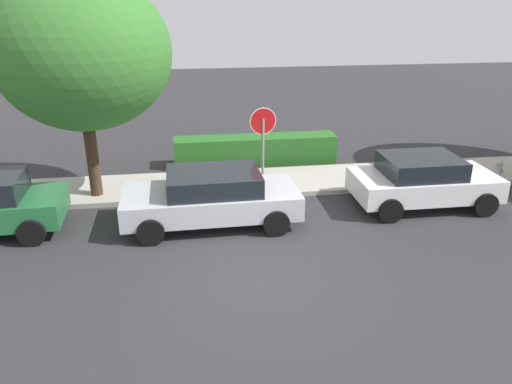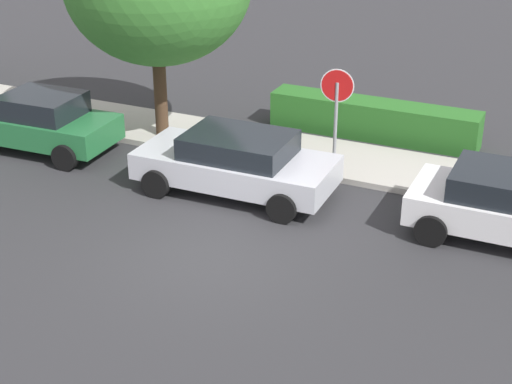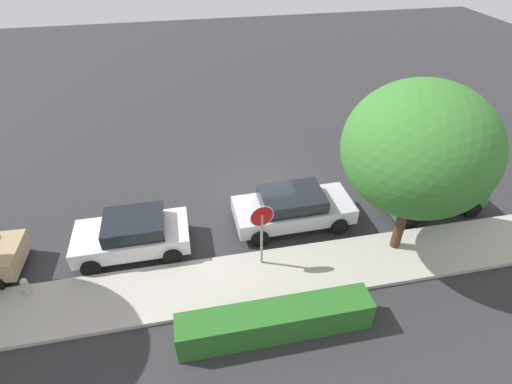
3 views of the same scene
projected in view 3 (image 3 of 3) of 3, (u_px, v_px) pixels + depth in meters
name	position (u px, v px, depth m)	size (l,w,h in m)	color
ground_plane	(260.00, 185.00, 17.08)	(60.00, 60.00, 0.00)	#2D2D30
sidewalk_curb	(292.00, 272.00, 13.01)	(32.00, 2.23, 0.14)	#B2ADA3
stop_sign	(262.00, 226.00, 12.36)	(0.76, 0.12, 2.50)	gray
parked_car_silver	(293.00, 207.00, 14.71)	(4.38, 2.16, 1.38)	silver
parked_car_white	(133.00, 234.00, 13.54)	(3.82, 2.07, 1.40)	white
parked_car_green	(431.00, 193.00, 15.42)	(3.88, 2.06, 1.45)	#236B38
street_tree_mid_block	(419.00, 149.00, 11.62)	(4.51, 4.51, 6.02)	#422D1E
fire_hydrant	(26.00, 287.00, 12.15)	(0.30, 0.22, 0.72)	#A5A5A8
front_yard_hedge	(275.00, 321.00, 11.03)	(5.44, 0.89, 0.96)	#286623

